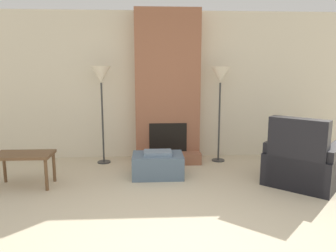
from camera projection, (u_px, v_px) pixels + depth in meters
wall_back at (167, 86)px, 5.91m from camera, size 7.27×0.06×2.60m
fireplace at (167, 90)px, 5.69m from camera, size 1.11×0.63×2.60m
ottoman at (158, 165)px, 4.94m from camera, size 0.76×0.53×0.39m
armchair at (303, 164)px, 4.57m from camera, size 1.29×1.30×0.98m
side_table at (24, 158)px, 4.48m from camera, size 0.78×0.44×0.47m
floor_lamp_left at (101, 79)px, 5.43m from camera, size 0.33×0.33×1.65m
floor_lamp_right at (220, 79)px, 5.54m from camera, size 0.33×0.33×1.65m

